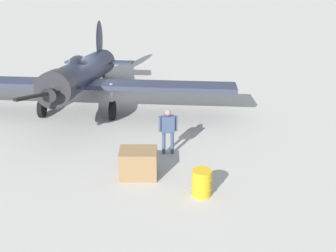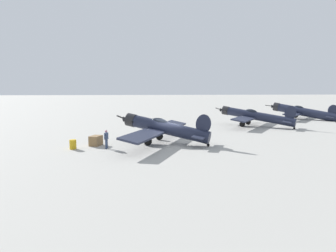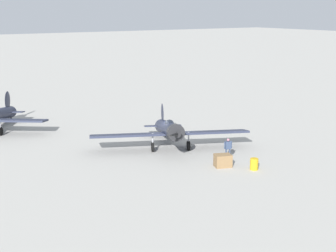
{
  "view_description": "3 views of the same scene",
  "coord_description": "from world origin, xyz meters",
  "px_view_note": "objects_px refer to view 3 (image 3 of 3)",
  "views": [
    {
      "loc": [
        -3.88,
        -21.02,
        8.22
      ],
      "look_at": [
        1.8,
        -5.91,
        1.1
      ],
      "focal_mm": 52.7,
      "sensor_mm": 36.0,
      "label": 1
    },
    {
      "loc": [
        27.75,
        -2.48,
        5.59
      ],
      "look_at": [
        -0.0,
        0.0,
        1.8
      ],
      "focal_mm": 29.93,
      "sensor_mm": 36.0,
      "label": 2
    },
    {
      "loc": [
        -22.91,
        -34.65,
        11.73
      ],
      "look_at": [
        -0.0,
        0.0,
        1.8
      ],
      "focal_mm": 52.73,
      "sensor_mm": 36.0,
      "label": 3
    }
  ],
  "objects_px": {
    "equipment_crate": "(223,161)",
    "airplane_foreground": "(169,130)",
    "fuel_drum": "(254,164)",
    "ground_crew_mechanic": "(228,147)"
  },
  "relations": [
    {
      "from": "equipment_crate",
      "to": "airplane_foreground",
      "type": "bearing_deg",
      "value": 94.34
    },
    {
      "from": "equipment_crate",
      "to": "fuel_drum",
      "type": "relative_size",
      "value": 1.7
    },
    {
      "from": "airplane_foreground",
      "to": "fuel_drum",
      "type": "relative_size",
      "value": 14.97
    },
    {
      "from": "ground_crew_mechanic",
      "to": "fuel_drum",
      "type": "relative_size",
      "value": 1.99
    },
    {
      "from": "airplane_foreground",
      "to": "ground_crew_mechanic",
      "type": "relative_size",
      "value": 7.54
    },
    {
      "from": "airplane_foreground",
      "to": "equipment_crate",
      "type": "bearing_deg",
      "value": 29.37
    },
    {
      "from": "airplane_foreground",
      "to": "fuel_drum",
      "type": "height_order",
      "value": "airplane_foreground"
    },
    {
      "from": "airplane_foreground",
      "to": "equipment_crate",
      "type": "relative_size",
      "value": 8.81
    },
    {
      "from": "fuel_drum",
      "to": "airplane_foreground",
      "type": "bearing_deg",
      "value": 103.2
    },
    {
      "from": "ground_crew_mechanic",
      "to": "equipment_crate",
      "type": "distance_m",
      "value": 2.02
    }
  ]
}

